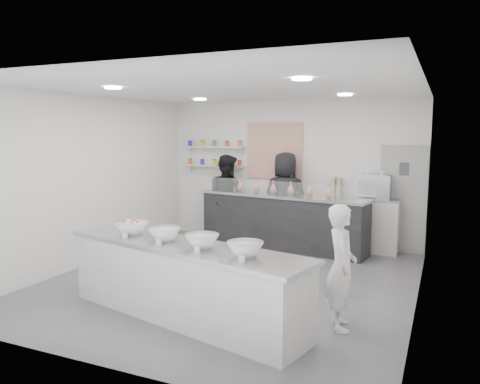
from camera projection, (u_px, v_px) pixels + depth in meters
name	position (u px, v px, depth m)	size (l,w,h in m)	color
floor	(231.00, 281.00, 7.42)	(6.00, 6.00, 0.00)	#515156
ceiling	(231.00, 89.00, 7.04)	(6.00, 6.00, 0.00)	white
back_wall	(290.00, 172.00, 9.95)	(5.50, 5.50, 0.00)	white
left_wall	(91.00, 180.00, 8.33)	(6.00, 6.00, 0.00)	white
right_wall	(421.00, 197.00, 6.13)	(6.00, 6.00, 0.00)	white
back_door	(403.00, 200.00, 9.06)	(0.88, 0.04, 2.10)	#9A9A98
pattern_panel	(275.00, 151.00, 10.01)	(1.25, 0.03, 1.20)	#B64928
jar_shelf_lower	(215.00, 166.00, 10.55)	(1.45, 0.22, 0.04)	silver
jar_shelf_upper	(215.00, 147.00, 10.50)	(1.45, 0.22, 0.04)	silver
preserve_jars	(214.00, 153.00, 10.50)	(1.45, 0.10, 0.56)	#F45432
downlight_0	(113.00, 88.00, 6.70)	(0.24, 0.24, 0.02)	white
downlight_1	(302.00, 79.00, 5.58)	(0.24, 0.24, 0.02)	white
downlight_2	(200.00, 99.00, 9.06)	(0.24, 0.24, 0.02)	white
downlight_3	(345.00, 95.00, 7.94)	(0.24, 0.24, 0.02)	white
prep_counter	(183.00, 281.00, 5.90)	(3.53, 0.80, 0.96)	beige
back_bar	(282.00, 221.00, 9.50)	(3.55, 0.65, 1.10)	black
sneeze_guard	(275.00, 189.00, 9.15)	(3.50, 0.02, 0.30)	white
espresso_ledge	(361.00, 225.00, 9.26)	(1.44, 0.46, 1.07)	beige
espresso_machine	(375.00, 187.00, 9.06)	(0.59, 0.41, 0.45)	#93969E
cup_stacks	(336.00, 187.00, 9.37)	(0.27, 0.24, 0.37)	tan
prep_bowls	(183.00, 237.00, 5.83)	(2.37, 0.52, 0.17)	white
label_cards	(169.00, 252.00, 5.32)	(2.01, 0.04, 0.07)	white
cookie_bags	(282.00, 188.00, 9.41)	(2.15, 0.15, 0.27)	pink
woman_prep	(341.00, 267.00, 5.56)	(0.55, 0.36, 1.51)	white
staff_left	(227.00, 197.00, 10.22)	(0.91, 0.71, 1.87)	black
staff_right	(285.00, 199.00, 9.68)	(0.96, 0.62, 1.96)	black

